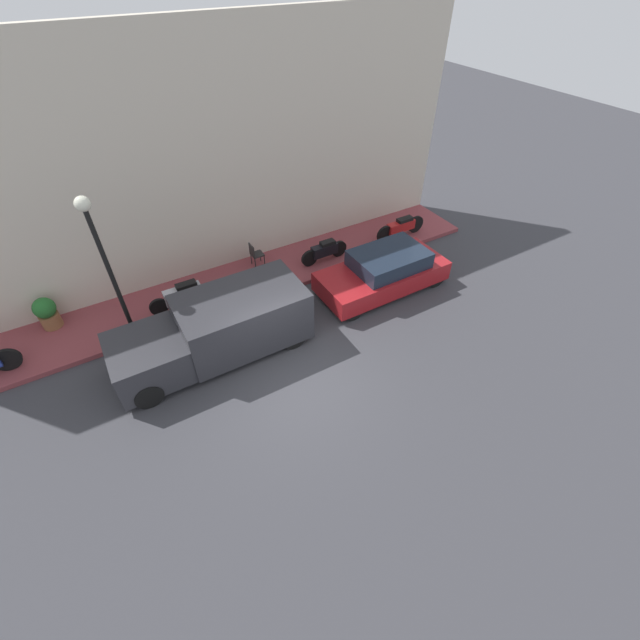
{
  "coord_description": "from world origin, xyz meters",
  "views": [
    {
      "loc": [
        -6.48,
        3.14,
        8.7
      ],
      "look_at": [
        1.25,
        -1.4,
        0.6
      ],
      "focal_mm": 24.0,
      "sensor_mm": 36.0,
      "label": 1
    }
  ],
  "objects_px": {
    "scooter_silver": "(184,294)",
    "cafe_chair": "(255,253)",
    "parked_car": "(384,272)",
    "streetlamp": "(100,248)",
    "potted_plant": "(47,312)",
    "delivery_van": "(215,329)",
    "motorcycle_black": "(325,251)",
    "motorcycle_red": "(401,227)"
  },
  "relations": [
    {
      "from": "scooter_silver",
      "to": "motorcycle_black",
      "type": "relative_size",
      "value": 1.18
    },
    {
      "from": "motorcycle_red",
      "to": "potted_plant",
      "type": "relative_size",
      "value": 2.17
    },
    {
      "from": "cafe_chair",
      "to": "potted_plant",
      "type": "bearing_deg",
      "value": 88.41
    },
    {
      "from": "streetlamp",
      "to": "cafe_chair",
      "type": "distance_m",
      "value": 5.28
    },
    {
      "from": "parked_car",
      "to": "cafe_chair",
      "type": "height_order",
      "value": "parked_car"
    },
    {
      "from": "motorcycle_red",
      "to": "motorcycle_black",
      "type": "bearing_deg",
      "value": 88.54
    },
    {
      "from": "scooter_silver",
      "to": "potted_plant",
      "type": "distance_m",
      "value": 3.8
    },
    {
      "from": "potted_plant",
      "to": "streetlamp",
      "type": "bearing_deg",
      "value": -129.8
    },
    {
      "from": "motorcycle_red",
      "to": "motorcycle_black",
      "type": "xyz_separation_m",
      "value": [
        0.08,
        3.28,
        -0.02
      ]
    },
    {
      "from": "motorcycle_red",
      "to": "potted_plant",
      "type": "height_order",
      "value": "potted_plant"
    },
    {
      "from": "streetlamp",
      "to": "delivery_van",
      "type": "bearing_deg",
      "value": -131.72
    },
    {
      "from": "motorcycle_red",
      "to": "cafe_chair",
      "type": "relative_size",
      "value": 2.52
    },
    {
      "from": "parked_car",
      "to": "motorcycle_red",
      "type": "distance_m",
      "value": 3.12
    },
    {
      "from": "cafe_chair",
      "to": "delivery_van",
      "type": "bearing_deg",
      "value": 141.31
    },
    {
      "from": "cafe_chair",
      "to": "scooter_silver",
      "type": "bearing_deg",
      "value": 107.88
    },
    {
      "from": "potted_plant",
      "to": "cafe_chair",
      "type": "relative_size",
      "value": 1.16
    },
    {
      "from": "motorcycle_red",
      "to": "cafe_chair",
      "type": "xyz_separation_m",
      "value": [
        1.03,
        5.48,
        0.05
      ]
    },
    {
      "from": "scooter_silver",
      "to": "cafe_chair",
      "type": "xyz_separation_m",
      "value": [
        0.89,
        -2.77,
        0.05
      ]
    },
    {
      "from": "delivery_van",
      "to": "cafe_chair",
      "type": "xyz_separation_m",
      "value": [
        3.17,
        -2.54,
        -0.25
      ]
    },
    {
      "from": "cafe_chair",
      "to": "motorcycle_red",
      "type": "bearing_deg",
      "value": -100.67
    },
    {
      "from": "motorcycle_red",
      "to": "parked_car",
      "type": "bearing_deg",
      "value": 131.25
    },
    {
      "from": "parked_car",
      "to": "delivery_van",
      "type": "height_order",
      "value": "delivery_van"
    },
    {
      "from": "motorcycle_red",
      "to": "streetlamp",
      "type": "height_order",
      "value": "streetlamp"
    },
    {
      "from": "parked_car",
      "to": "potted_plant",
      "type": "xyz_separation_m",
      "value": [
        3.27,
        9.55,
        0.02
      ]
    },
    {
      "from": "motorcycle_black",
      "to": "potted_plant",
      "type": "bearing_deg",
      "value": 82.55
    },
    {
      "from": "delivery_van",
      "to": "motorcycle_black",
      "type": "distance_m",
      "value": 5.23
    },
    {
      "from": "delivery_van",
      "to": "streetlamp",
      "type": "xyz_separation_m",
      "value": [
        1.7,
        1.9,
        2.2
      ]
    },
    {
      "from": "delivery_van",
      "to": "streetlamp",
      "type": "relative_size",
      "value": 1.22
    },
    {
      "from": "streetlamp",
      "to": "motorcycle_red",
      "type": "bearing_deg",
      "value": -87.47
    },
    {
      "from": "parked_car",
      "to": "cafe_chair",
      "type": "bearing_deg",
      "value": 45.37
    },
    {
      "from": "motorcycle_black",
      "to": "cafe_chair",
      "type": "bearing_deg",
      "value": 66.64
    },
    {
      "from": "delivery_van",
      "to": "motorcycle_black",
      "type": "xyz_separation_m",
      "value": [
        2.22,
        -4.73,
        -0.32
      ]
    },
    {
      "from": "scooter_silver",
      "to": "delivery_van",
      "type": "bearing_deg",
      "value": -174.22
    },
    {
      "from": "motorcycle_red",
      "to": "cafe_chair",
      "type": "bearing_deg",
      "value": 79.33
    },
    {
      "from": "delivery_van",
      "to": "potted_plant",
      "type": "height_order",
      "value": "delivery_van"
    },
    {
      "from": "motorcycle_red",
      "to": "motorcycle_black",
      "type": "distance_m",
      "value": 3.28
    },
    {
      "from": "scooter_silver",
      "to": "potted_plant",
      "type": "bearing_deg",
      "value": 73.66
    },
    {
      "from": "delivery_van",
      "to": "cafe_chair",
      "type": "relative_size",
      "value": 6.16
    },
    {
      "from": "parked_car",
      "to": "streetlamp",
      "type": "bearing_deg",
      "value": 77.92
    },
    {
      "from": "motorcycle_black",
      "to": "cafe_chair",
      "type": "relative_size",
      "value": 2.11
    },
    {
      "from": "scooter_silver",
      "to": "cafe_chair",
      "type": "relative_size",
      "value": 2.49
    },
    {
      "from": "parked_car",
      "to": "potted_plant",
      "type": "bearing_deg",
      "value": 71.1
    }
  ]
}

